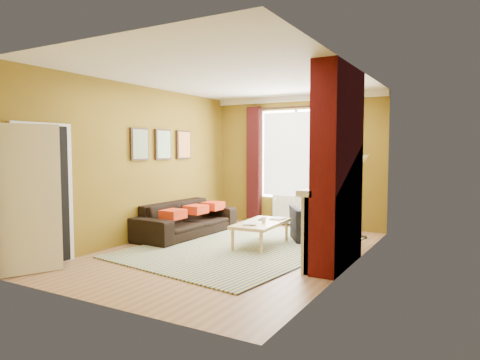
# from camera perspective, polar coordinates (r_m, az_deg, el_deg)

# --- Properties ---
(ground) EXTENTS (5.50, 5.50, 0.00)m
(ground) POSITION_cam_1_polar(r_m,az_deg,el_deg) (7.03, -1.01, -9.51)
(ground) COLOR brown
(ground) RESTS_ON ground
(room_walls) EXTENTS (3.82, 5.54, 2.83)m
(room_walls) POSITION_cam_1_polar(r_m,az_deg,el_deg) (6.80, 4.74, 1.77)
(room_walls) COLOR brown
(room_walls) RESTS_ON ground
(striped_rug) EXTENTS (3.31, 4.23, 0.02)m
(striped_rug) POSITION_cam_1_polar(r_m,az_deg,el_deg) (7.31, 0.25, -8.90)
(striped_rug) COLOR navy
(striped_rug) RESTS_ON ground
(sofa) EXTENTS (0.97, 2.26, 0.65)m
(sofa) POSITION_cam_1_polar(r_m,az_deg,el_deg) (8.30, -7.13, -5.16)
(sofa) COLOR black
(sofa) RESTS_ON ground
(armchair) EXTENTS (1.25, 1.21, 0.62)m
(armchair) POSITION_cam_1_polar(r_m,az_deg,el_deg) (7.87, 10.39, -5.82)
(armchair) COLOR black
(armchair) RESTS_ON ground
(coffee_table) EXTENTS (0.70, 1.30, 0.42)m
(coffee_table) POSITION_cam_1_polar(r_m,az_deg,el_deg) (7.33, 2.82, -5.95)
(coffee_table) COLOR #D9B97D
(coffee_table) RESTS_ON ground
(wicker_stool) EXTENTS (0.42, 0.42, 0.46)m
(wicker_stool) POSITION_cam_1_polar(r_m,az_deg,el_deg) (8.78, 9.29, -5.30)
(wicker_stool) COLOR olive
(wicker_stool) RESTS_ON ground
(floor_lamp) EXTENTS (0.29, 0.29, 1.55)m
(floor_lamp) POSITION_cam_1_polar(r_m,az_deg,el_deg) (8.25, 15.96, 0.96)
(floor_lamp) COLOR black
(floor_lamp) RESTS_ON ground
(book_a) EXTENTS (0.31, 0.35, 0.03)m
(book_a) POSITION_cam_1_polar(r_m,az_deg,el_deg) (7.09, 0.50, -5.82)
(book_a) COLOR #999999
(book_a) RESTS_ON coffee_table
(book_b) EXTENTS (0.25, 0.32, 0.02)m
(book_b) POSITION_cam_1_polar(r_m,az_deg,el_deg) (7.70, 4.43, -5.05)
(book_b) COLOR #999999
(book_b) RESTS_ON coffee_table
(mug) EXTENTS (0.12, 0.12, 0.09)m
(mug) POSITION_cam_1_polar(r_m,az_deg,el_deg) (7.25, 3.18, -5.34)
(mug) COLOR #999999
(mug) RESTS_ON coffee_table
(tv_remote) EXTENTS (0.07, 0.16, 0.02)m
(tv_remote) POSITION_cam_1_polar(r_m,az_deg,el_deg) (7.53, 2.79, -5.25)
(tv_remote) COLOR #242426
(tv_remote) RESTS_ON coffee_table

